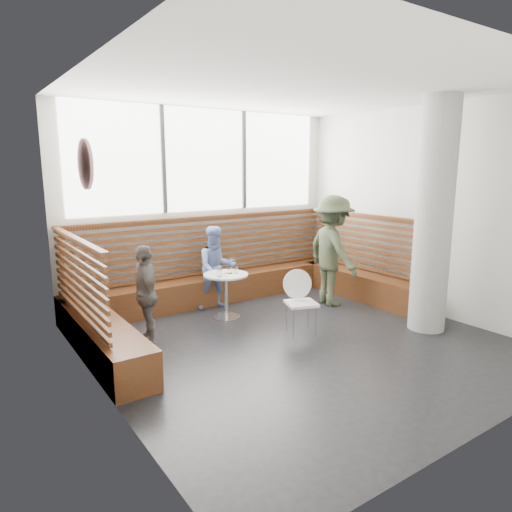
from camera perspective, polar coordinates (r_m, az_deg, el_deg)
room at (r=5.73m, az=5.65°, el=4.31°), size 5.00×5.00×3.20m
booth at (r=7.37m, az=-3.40°, el=-3.56°), size 5.00×2.50×1.44m
concrete_column at (r=6.70m, az=21.34°, el=4.58°), size 0.50×0.50×3.20m
wall_art at (r=4.90m, az=-20.57°, el=10.70°), size 0.03×0.50×0.50m
cafe_table at (r=6.92m, az=-3.78°, el=-3.82°), size 0.67×0.67×0.69m
cafe_chair at (r=6.36m, az=5.31°, el=-5.08°), size 0.41×0.41×0.87m
adult_man at (r=7.62m, az=9.56°, el=0.66°), size 0.88×1.28×1.82m
child_back at (r=7.37m, az=-4.97°, el=-1.47°), size 0.74×0.62×1.34m
child_left at (r=6.12m, az=-13.65°, el=-4.63°), size 0.45×0.80×1.30m
plate_near at (r=6.90m, az=-4.77°, el=-2.13°), size 0.19×0.19×0.01m
plate_far at (r=6.99m, az=-3.88°, el=-1.94°), size 0.22×0.22×0.02m
glass_left at (r=6.69m, az=-4.60°, el=-2.11°), size 0.07×0.07×0.11m
glass_mid at (r=6.87m, az=-3.32°, el=-1.78°), size 0.07×0.07×0.11m
glass_right at (r=6.91m, az=-2.56°, el=-1.71°), size 0.06×0.06×0.10m
menu_card at (r=6.76m, az=-2.86°, el=-2.43°), size 0.21×0.16×0.00m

